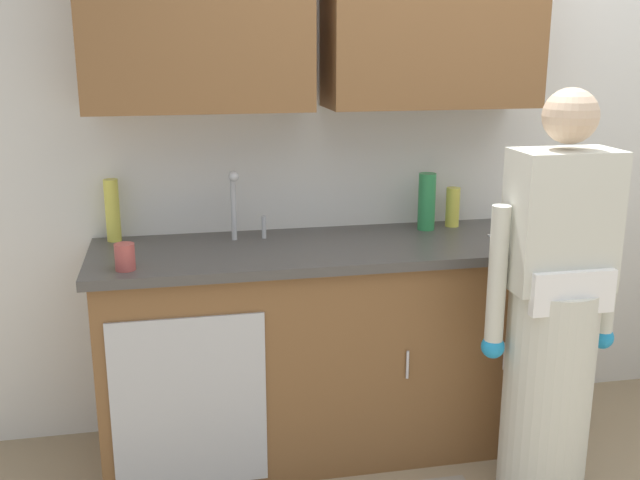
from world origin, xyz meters
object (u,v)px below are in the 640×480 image
(cup_by_sink, at_px, (125,257))
(knife_on_counter, at_px, (514,235))
(sink, at_px, (247,251))
(bottle_cleaner_spray, at_px, (112,210))
(bottle_soap, at_px, (453,207))
(person_at_sink, at_px, (552,334))
(bottle_dish_liquid, at_px, (427,202))

(cup_by_sink, distance_m, knife_on_counter, 1.68)
(sink, distance_m, bottle_cleaner_spray, 0.61)
(bottle_soap, height_order, cup_by_sink, bottle_soap)
(person_at_sink, bearing_deg, cup_by_sink, 167.55)
(bottle_cleaner_spray, bearing_deg, knife_on_counter, -8.44)
(bottle_cleaner_spray, bearing_deg, bottle_dish_liquid, -3.11)
(sink, height_order, knife_on_counter, sink)
(sink, bearing_deg, knife_on_counter, -1.44)
(sink, distance_m, cup_by_sink, 0.53)
(bottle_soap, height_order, bottle_cleaner_spray, bottle_cleaner_spray)
(sink, bearing_deg, bottle_soap, 10.82)
(bottle_cleaner_spray, distance_m, knife_on_counter, 1.76)
(bottle_soap, xyz_separation_m, knife_on_counter, (0.21, -0.22, -0.09))
(sink, distance_m, knife_on_counter, 1.19)
(bottle_dish_liquid, height_order, knife_on_counter, bottle_dish_liquid)
(bottle_soap, height_order, bottle_dish_liquid, bottle_dish_liquid)
(bottle_soap, bearing_deg, person_at_sink, -80.73)
(bottle_cleaner_spray, xyz_separation_m, cup_by_sink, (0.07, -0.45, -0.08))
(person_at_sink, bearing_deg, bottle_soap, 99.27)
(sink, relative_size, cup_by_sink, 4.89)
(knife_on_counter, bearing_deg, cup_by_sink, -168.86)
(bottle_soap, bearing_deg, bottle_cleaner_spray, 178.47)
(sink, xyz_separation_m, cup_by_sink, (-0.48, -0.22, 0.07))
(bottle_soap, distance_m, bottle_cleaner_spray, 1.53)
(person_at_sink, bearing_deg, bottle_dish_liquid, 110.07)
(bottle_dish_liquid, bearing_deg, bottle_soap, 13.88)
(person_at_sink, height_order, bottle_soap, person_at_sink)
(cup_by_sink, relative_size, knife_on_counter, 0.43)
(bottle_soap, xyz_separation_m, bottle_cleaner_spray, (-1.53, 0.04, 0.04))
(person_at_sink, distance_m, knife_on_counter, 0.60)
(bottle_dish_liquid, distance_m, bottle_cleaner_spray, 1.39)
(sink, height_order, bottle_soap, sink)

